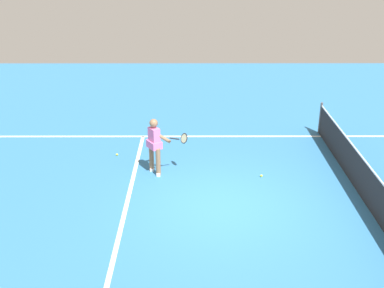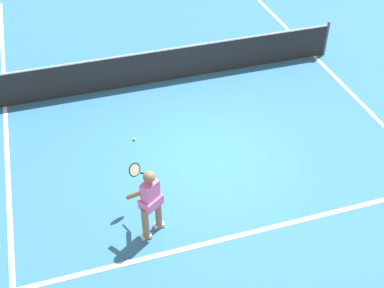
# 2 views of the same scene
# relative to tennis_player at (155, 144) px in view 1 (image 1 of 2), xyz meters

# --- Properties ---
(ground_plane) EXTENTS (28.54, 28.54, 0.00)m
(ground_plane) POSITION_rel_tennis_player_xyz_m (1.78, 1.70, -0.85)
(ground_plane) COLOR teal
(service_line_marking) EXTENTS (8.76, 0.10, 0.01)m
(service_line_marking) POSITION_rel_tennis_player_xyz_m (1.78, -0.60, -0.84)
(service_line_marking) COLOR white
(service_line_marking) RESTS_ON ground
(sideline_left_marking) EXTENTS (0.10, 19.95, 0.01)m
(sideline_left_marking) POSITION_rel_tennis_player_xyz_m (-2.60, 1.70, -0.84)
(sideline_left_marking) COLOR white
(sideline_left_marking) RESTS_ON ground
(court_net) EXTENTS (9.44, 0.08, 1.04)m
(court_net) POSITION_rel_tennis_player_xyz_m (1.78, 5.13, -0.36)
(court_net) COLOR #4C4C51
(court_net) RESTS_ON ground
(tennis_player) EXTENTS (0.69, 1.14, 1.55)m
(tennis_player) POSITION_rel_tennis_player_xyz_m (0.00, 0.00, 0.00)
(tennis_player) COLOR #8C6647
(tennis_player) RESTS_ON ground
(tennis_ball_near) EXTENTS (0.07, 0.07, 0.07)m
(tennis_ball_near) POSITION_rel_tennis_player_xyz_m (-1.12, -1.23, -0.81)
(tennis_ball_near) COLOR #D1E533
(tennis_ball_near) RESTS_ON ground
(tennis_ball_mid) EXTENTS (0.07, 0.07, 0.07)m
(tennis_ball_mid) POSITION_rel_tennis_player_xyz_m (0.26, 2.82, -0.81)
(tennis_ball_mid) COLOR #D1E533
(tennis_ball_mid) RESTS_ON ground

